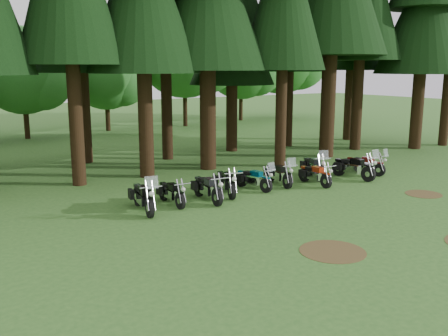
% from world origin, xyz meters
% --- Properties ---
extents(ground, '(120.00, 120.00, 0.00)m').
position_xyz_m(ground, '(0.00, 0.00, 0.00)').
color(ground, '#305E23').
rests_on(ground, ground).
extents(pine_back_4, '(4.94, 4.94, 13.78)m').
position_xyz_m(pine_back_4, '(4.04, 13.25, 8.25)').
color(pine_back_4, '#301F10').
rests_on(pine_back_4, ground).
extents(decid_3, '(6.12, 5.95, 7.65)m').
position_xyz_m(decid_3, '(-4.71, 25.13, 4.51)').
color(decid_3, '#301F10').
rests_on(decid_3, ground).
extents(decid_4, '(5.93, 5.76, 7.41)m').
position_xyz_m(decid_4, '(1.58, 26.32, 4.37)').
color(decid_4, '#301F10').
rests_on(decid_4, ground).
extents(decid_5, '(8.45, 8.21, 10.56)m').
position_xyz_m(decid_5, '(8.29, 25.71, 6.23)').
color(decid_5, '#301F10').
rests_on(decid_5, ground).
extents(decid_6, '(7.06, 6.86, 8.82)m').
position_xyz_m(decid_6, '(14.85, 27.01, 5.20)').
color(decid_6, '#301F10').
rests_on(decid_6, ground).
extents(decid_7, '(8.44, 8.20, 10.55)m').
position_xyz_m(decid_7, '(19.46, 26.83, 6.22)').
color(decid_7, '#301F10').
rests_on(decid_7, ground).
extents(dirt_patch_0, '(1.80, 1.80, 0.01)m').
position_xyz_m(dirt_patch_0, '(-3.00, -2.00, 0.01)').
color(dirt_patch_0, '#4C3D1E').
rests_on(dirt_patch_0, ground).
extents(dirt_patch_1, '(1.40, 1.40, 0.01)m').
position_xyz_m(dirt_patch_1, '(4.50, 0.50, 0.01)').
color(dirt_patch_1, '#4C3D1E').
rests_on(dirt_patch_1, ground).
extents(motorcycle_0, '(0.67, 2.34, 1.47)m').
position_xyz_m(motorcycle_0, '(-5.69, 4.31, 0.49)').
color(motorcycle_0, black).
rests_on(motorcycle_0, ground).
extents(motorcycle_1, '(0.30, 1.98, 0.81)m').
position_xyz_m(motorcycle_1, '(-4.46, 4.59, 0.41)').
color(motorcycle_1, black).
rests_on(motorcycle_1, ground).
extents(motorcycle_2, '(0.40, 2.22, 0.90)m').
position_xyz_m(motorcycle_2, '(-3.12, 4.28, 0.46)').
color(motorcycle_2, black).
rests_on(motorcycle_2, ground).
extents(motorcycle_3, '(0.79, 2.15, 0.90)m').
position_xyz_m(motorcycle_3, '(-2.01, 4.72, 0.46)').
color(motorcycle_3, black).
rests_on(motorcycle_3, ground).
extents(motorcycle_4, '(0.59, 2.01, 1.26)m').
position_xyz_m(motorcycle_4, '(-0.65, 4.75, 0.42)').
color(motorcycle_4, black).
rests_on(motorcycle_4, ground).
extents(motorcycle_5, '(0.63, 2.13, 1.34)m').
position_xyz_m(motorcycle_5, '(0.74, 4.83, 0.45)').
color(motorcycle_5, black).
rests_on(motorcycle_5, ground).
extents(motorcycle_6, '(0.31, 1.99, 0.81)m').
position_xyz_m(motorcycle_6, '(2.03, 4.02, 0.41)').
color(motorcycle_6, black).
rests_on(motorcycle_6, ground).
extents(motorcycle_7, '(1.07, 2.22, 1.43)m').
position_xyz_m(motorcycle_7, '(2.93, 5.06, 0.48)').
color(motorcycle_7, black).
rests_on(motorcycle_7, ground).
extents(motorcycle_8, '(0.55, 2.33, 1.46)m').
position_xyz_m(motorcycle_8, '(4.30, 3.96, 0.49)').
color(motorcycle_8, black).
rests_on(motorcycle_8, ground).
extents(motorcycle_9, '(0.79, 2.06, 1.31)m').
position_xyz_m(motorcycle_9, '(5.45, 4.32, 0.44)').
color(motorcycle_9, black).
rests_on(motorcycle_9, ground).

